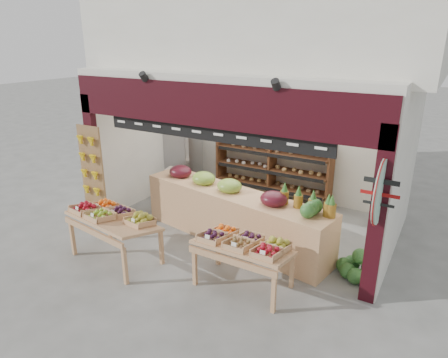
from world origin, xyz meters
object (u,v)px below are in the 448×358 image
back_shelving (273,153)px  mid_counter (233,214)px  watermelon_pile (356,268)px  refrigerator (183,151)px  cardboard_stack (184,188)px  display_table_left (111,216)px  display_table_right (244,244)px

back_shelving → mid_counter: back_shelving is taller
back_shelving → watermelon_pile: back_shelving is taller
refrigerator → cardboard_stack: bearing=-60.1°
display_table_left → refrigerator: bearing=106.2°
cardboard_stack → watermelon_pile: (4.37, -1.36, -0.11)m
watermelon_pile → cardboard_stack: bearing=162.7°
back_shelving → cardboard_stack: 2.26m
back_shelving → watermelon_pile: 3.67m
back_shelving → cardboard_stack: (-1.79, -1.07, -0.87)m
cardboard_stack → display_table_left: (0.53, -2.86, 0.51)m
display_table_left → watermelon_pile: size_ratio=2.64×
display_table_right → watermelon_pile: bearing=38.2°
back_shelving → refrigerator: (-2.29, -0.39, -0.19)m
refrigerator → display_table_left: 3.69m
refrigerator → watermelon_pile: 5.34m
back_shelving → display_table_right: (1.12, -3.58, -0.41)m
display_table_left → display_table_right: size_ratio=1.16×
back_shelving → cardboard_stack: back_shelving is taller
display_table_right → cardboard_stack: bearing=139.3°
back_shelving → display_table_left: 4.14m
display_table_right → mid_counter: bearing=124.8°
back_shelving → watermelon_pile: size_ratio=4.46×
back_shelving → refrigerator: bearing=-170.4°
cardboard_stack → mid_counter: 2.41m
refrigerator → mid_counter: refrigerator is taller
refrigerator → cardboard_stack: size_ratio=1.76×
refrigerator → cardboard_stack: refrigerator is taller
cardboard_stack → watermelon_pile: size_ratio=1.70×
display_table_left → watermelon_pile: 4.17m
cardboard_stack → watermelon_pile: 4.58m
back_shelving → display_table_left: (-1.26, -3.93, -0.36)m
display_table_left → cardboard_stack: bearing=100.5°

